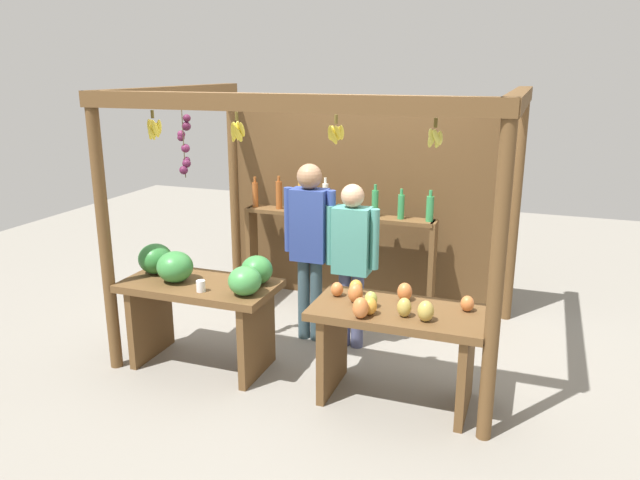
{
  "coord_description": "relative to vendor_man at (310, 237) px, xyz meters",
  "views": [
    {
      "loc": [
        1.71,
        -4.9,
        2.43
      ],
      "look_at": [
        0.0,
        -0.22,
        1.02
      ],
      "focal_mm": 34.35,
      "sensor_mm": 36.0,
      "label": 1
    }
  ],
  "objects": [
    {
      "name": "fruit_counter_right",
      "position": [
        0.99,
        -0.81,
        -0.42
      ],
      "size": [
        1.26,
        0.65,
        0.89
      ],
      "color": "brown",
      "rests_on": "ground"
    },
    {
      "name": "ground_plane",
      "position": [
        0.17,
        0.02,
        -0.98
      ],
      "size": [
        12.0,
        12.0,
        0.0
      ],
      "primitive_type": "plane",
      "color": "gray",
      "rests_on": "ground"
    },
    {
      "name": "vendor_woman",
      "position": [
        0.4,
        -0.02,
        -0.1
      ],
      "size": [
        0.48,
        0.2,
        1.48
      ],
      "rotation": [
        0.0,
        0.0,
        0.05
      ],
      "color": "#4B4F73",
      "rests_on": "ground"
    },
    {
      "name": "market_stall",
      "position": [
        0.16,
        0.5,
        0.36
      ],
      "size": [
        3.13,
        2.3,
        2.26
      ],
      "color": "brown",
      "rests_on": "ground"
    },
    {
      "name": "fruit_counter_left",
      "position": [
        -0.66,
        -0.8,
        -0.31
      ],
      "size": [
        1.28,
        0.64,
        0.99
      ],
      "color": "brown",
      "rests_on": "ground"
    },
    {
      "name": "vendor_man",
      "position": [
        0.0,
        0.0,
        0.0
      ],
      "size": [
        0.48,
        0.22,
        1.63
      ],
      "rotation": [
        0.0,
        0.0,
        -0.0
      ],
      "color": "#374E57",
      "rests_on": "ground"
    },
    {
      "name": "bottle_shelf_unit",
      "position": [
        -0.02,
        0.84,
        -0.17
      ],
      "size": [
        2.01,
        0.22,
        1.36
      ],
      "color": "brown",
      "rests_on": "ground"
    }
  ]
}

